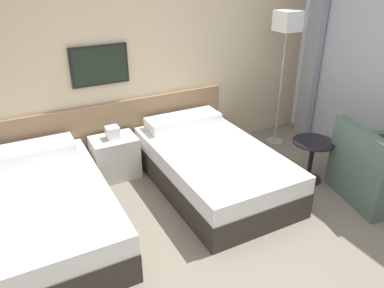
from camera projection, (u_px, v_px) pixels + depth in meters
name	position (u px, v px, depth m)	size (l,w,h in m)	color
ground_plane	(227.00, 248.00, 3.33)	(16.00, 16.00, 0.00)	slate
wall_headboard	(137.00, 58.00, 4.31)	(10.00, 0.10, 2.70)	#C6B28E
bed_near_door	(45.00, 211.00, 3.42)	(1.14, 1.91, 0.60)	#332D28
bed_near_window	(212.00, 166.00, 4.16)	(1.14, 1.91, 0.60)	#332D28
nightstand	(115.00, 157.00, 4.34)	(0.51, 0.38, 0.63)	beige
floor_lamp	(287.00, 31.00, 4.61)	(0.27, 0.27, 1.76)	#9E9993
side_table	(312.00, 153.00, 4.22)	(0.46, 0.46, 0.50)	black
armchair	(376.00, 175.00, 3.94)	(0.88, 0.96, 0.82)	#4C6056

